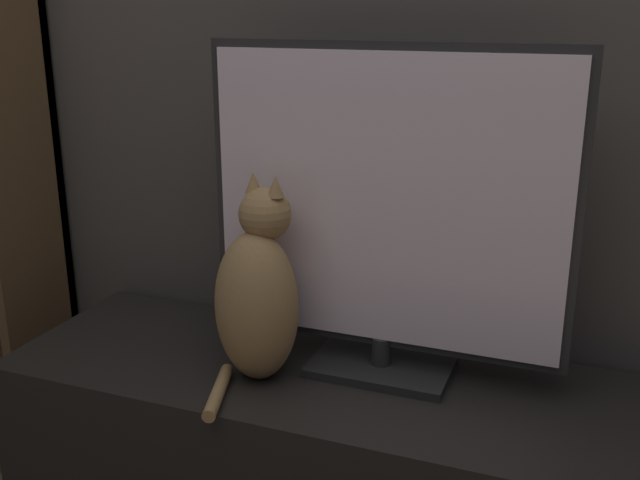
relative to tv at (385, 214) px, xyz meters
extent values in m
cube|color=#47423D|center=(-0.07, 0.24, 0.41)|extent=(4.80, 0.05, 2.60)
cube|color=black|center=(-0.07, -0.06, -0.63)|extent=(1.56, 0.51, 0.52)
cube|color=black|center=(0.00, 0.00, -0.36)|extent=(0.31, 0.19, 0.02)
cylinder|color=black|center=(0.00, 0.00, -0.32)|extent=(0.04, 0.04, 0.06)
cube|color=black|center=(0.00, 0.00, 0.03)|extent=(0.80, 0.02, 0.66)
cube|color=silver|center=(0.00, -0.01, 0.03)|extent=(0.76, 0.01, 0.62)
ellipsoid|color=#997547|center=(-0.25, -0.12, -0.20)|extent=(0.23, 0.22, 0.34)
ellipsoid|color=black|center=(-0.23, -0.06, -0.22)|extent=(0.12, 0.09, 0.19)
sphere|color=#997547|center=(-0.24, -0.09, 0.00)|extent=(0.14, 0.14, 0.11)
cone|color=#997547|center=(-0.27, -0.08, 0.06)|extent=(0.04, 0.04, 0.04)
cone|color=#997547|center=(-0.21, -0.10, 0.06)|extent=(0.04, 0.04, 0.04)
cylinder|color=#997547|center=(-0.28, -0.24, -0.36)|extent=(0.09, 0.20, 0.03)
cube|color=brown|center=(-1.03, 0.07, -0.10)|extent=(0.03, 0.28, 1.57)
camera|label=1|loc=(0.42, -1.48, 0.42)|focal=42.00mm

